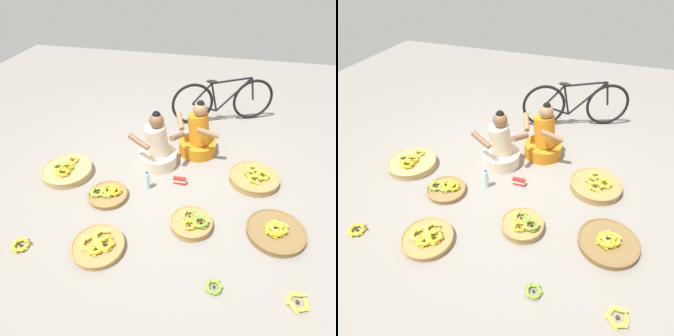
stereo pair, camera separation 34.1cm
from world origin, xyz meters
TOP-DOWN VIEW (x-y plane):
  - ground_plane at (0.00, 0.00)m, footprint 10.00×10.00m
  - vendor_woman_front at (-0.26, 0.30)m, footprint 0.68×0.55m
  - vendor_woman_behind at (0.23, 0.69)m, footprint 0.65×0.53m
  - bicycle_leaning at (0.50, 1.70)m, footprint 1.60×0.67m
  - banana_basket_mid_left at (1.03, 0.20)m, footprint 0.63×0.63m
  - banana_basket_front_right at (-0.68, -0.47)m, footprint 0.47×0.47m
  - banana_basket_near_vendor at (0.37, -0.71)m, footprint 0.46×0.46m
  - banana_basket_back_left at (-0.50, -1.19)m, footprint 0.54×0.54m
  - banana_basket_mid_right at (1.25, -0.62)m, footprint 0.61×0.61m
  - banana_basket_near_bicycle at (-1.36, -0.17)m, footprint 0.65×0.65m
  - loose_bananas_back_right at (-1.27, -1.34)m, footprint 0.21×0.21m
  - loose_bananas_front_left at (0.68, -1.37)m, footprint 0.18×0.18m
  - loose_bananas_front_center at (1.38, -1.36)m, footprint 0.23×0.22m
  - water_bottle at (-0.26, -0.21)m, footprint 0.06×0.06m
  - packet_carton_stack at (0.12, -0.04)m, footprint 0.17×0.06m

SIDE VIEW (x-z plane):
  - ground_plane at x=0.00m, z-range 0.00..0.00m
  - loose_bananas_front_left at x=0.68m, z-range -0.01..0.06m
  - loose_bananas_back_right at x=-1.27m, z-range -0.02..0.07m
  - loose_bananas_front_center at x=1.38m, z-range -0.02..0.08m
  - packet_carton_stack at x=0.12m, z-range 0.00..0.09m
  - banana_basket_front_right at x=-0.68m, z-range -0.02..0.11m
  - banana_basket_mid_right at x=1.25m, z-range -0.03..0.12m
  - banana_basket_back_left at x=-0.50m, z-range -0.02..0.12m
  - banana_basket_near_vendor at x=0.37m, z-range -0.02..0.14m
  - banana_basket_near_bicycle at x=-1.36m, z-range -0.03..0.14m
  - banana_basket_mid_left at x=1.03m, z-range -0.03..0.14m
  - water_bottle at x=-0.26m, z-range -0.01..0.25m
  - vendor_woman_front at x=-0.26m, z-range -0.14..0.65m
  - vendor_woman_behind at x=0.23m, z-range -0.14..0.66m
  - bicycle_leaning at x=0.50m, z-range -0.01..0.73m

